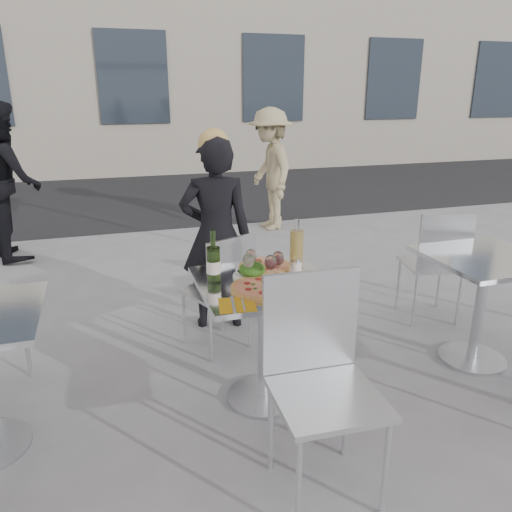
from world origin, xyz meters
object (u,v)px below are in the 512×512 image
object	(u,v)px
pizza_near	(264,288)
wineglass_white_b	(251,257)
napkin_right	(318,286)
woman_diner	(216,235)
wineglass_red_a	(271,263)
chair_far	(223,284)
pizza_far	(265,267)
napkin_left	(237,305)
chair_near	(319,366)
pedestrian_b	(270,170)
sugar_shaker	(296,268)
salad_plate	(252,271)
pedestrian_a	(6,180)
wineglass_red_b	(278,259)
main_table	(264,316)
wineglass_white_a	(248,262)
wine_bottle	(213,263)
side_table_right	(483,287)
side_chair_rfar	(437,258)
carafe	(297,247)

from	to	relation	value
pizza_near	wineglass_white_b	distance (m)	0.24
pizza_near	napkin_right	distance (m)	0.29
woman_diner	wineglass_red_a	distance (m)	1.10
chair_far	pizza_far	world-z (taller)	chair_far
napkin_right	napkin_left	bearing A→B (deg)	-142.50
chair_near	pizza_near	world-z (taller)	chair_near
woman_diner	pedestrian_b	xyz separation A→B (m)	(1.32, 2.62, 0.05)
pizza_near	sugar_shaker	distance (m)	0.27
chair_near	salad_plate	size ratio (longest dim) A/B	4.53
chair_near	woman_diner	size ratio (longest dim) A/B	0.69
pedestrian_a	wineglass_red_b	size ratio (longest dim) A/B	10.69
main_table	sugar_shaker	world-z (taller)	sugar_shaker
main_table	wineglass_white_a	size ratio (longest dim) A/B	4.76
pedestrian_b	wine_bottle	xyz separation A→B (m)	(-1.56, -3.62, 0.08)
napkin_left	wineglass_red_a	bearing A→B (deg)	53.77
napkin_left	chair_far	bearing A→B (deg)	91.04
chair_near	sugar_shaker	distance (m)	0.73
side_table_right	wineglass_white_b	world-z (taller)	wineglass_white_b
side_table_right	pedestrian_b	size ratio (longest dim) A/B	0.48
chair_near	wineglass_white_a	bearing A→B (deg)	101.57
woman_diner	wineglass_white_b	world-z (taller)	woman_diner
chair_far	wineglass_white_a	bearing A→B (deg)	68.03
wine_bottle	pedestrian_a	bearing A→B (deg)	114.32
woman_diner	sugar_shaker	distance (m)	1.08
side_chair_rfar	wineglass_red_b	distance (m)	1.64
main_table	sugar_shaker	bearing A→B (deg)	4.92
napkin_right	wineglass_red_b	bearing A→B (deg)	154.94
pedestrian_b	napkin_left	distance (m)	4.24
chair_near	wineglass_white_b	size ratio (longest dim) A/B	6.33
wineglass_white_b	wineglass_red_b	bearing A→B (deg)	-30.39
salad_plate	carafe	distance (m)	0.33
wine_bottle	napkin_left	distance (m)	0.35
main_table	wineglass_white_a	distance (m)	0.33
pizza_far	napkin_left	world-z (taller)	pizza_far
carafe	wineglass_red_b	world-z (taller)	carafe
chair_near	napkin_right	distance (m)	0.57
wineglass_white_a	carafe	bearing A→B (deg)	22.63
side_table_right	wine_bottle	distance (m)	1.80
wineglass_red_b	napkin_right	xyz separation A→B (m)	(0.16, -0.19, -0.11)
salad_plate	wineglass_white_a	xyz separation A→B (m)	(-0.04, -0.05, 0.07)
side_table_right	wineglass_white_a	size ratio (longest dim) A/B	4.76
wineglass_white_b	carafe	bearing A→B (deg)	13.54
main_table	napkin_left	xyz separation A→B (m)	(-0.23, -0.27, 0.21)
wineglass_red_b	napkin_left	xyz separation A→B (m)	(-0.32, -0.30, -0.11)
side_chair_rfar	salad_plate	world-z (taller)	side_chair_rfar
sugar_shaker	wineglass_white_a	xyz separation A→B (m)	(-0.27, 0.02, 0.06)
napkin_left	woman_diner	bearing A→B (deg)	91.66
main_table	napkin_right	world-z (taller)	napkin_right
carafe	wineglass_red_b	xyz separation A→B (m)	(-0.17, -0.15, -0.01)
pizza_far	wineglass_red_b	xyz separation A→B (m)	(0.03, -0.15, 0.09)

